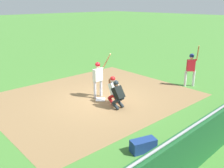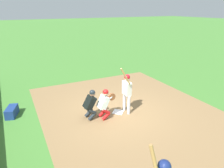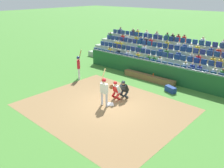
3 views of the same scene
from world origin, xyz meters
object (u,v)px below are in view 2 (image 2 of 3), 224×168
(home_plate_marker, at_px, (118,112))
(catcher_crouching, at_px, (105,102))
(home_plate_umpire, at_px, (90,103))
(batter_at_plate, at_px, (127,89))
(equipment_duffel_bag, at_px, (12,112))

(home_plate_marker, relative_size, catcher_crouching, 0.34)
(home_plate_umpire, bearing_deg, catcher_crouching, 62.30)
(home_plate_marker, relative_size, home_plate_umpire, 0.35)
(catcher_crouching, relative_size, home_plate_umpire, 1.02)
(batter_at_plate, bearing_deg, home_plate_marker, -116.57)
(batter_at_plate, bearing_deg, home_plate_umpire, -99.70)
(batter_at_plate, distance_m, catcher_crouching, 1.11)
(home_plate_umpire, height_order, equipment_duffel_bag, home_plate_umpire)
(batter_at_plate, height_order, catcher_crouching, batter_at_plate)
(home_plate_umpire, bearing_deg, equipment_duffel_bag, -121.56)
(batter_at_plate, bearing_deg, catcher_crouching, -90.03)
(home_plate_marker, relative_size, equipment_duffel_bag, 0.55)
(home_plate_marker, height_order, batter_at_plate, batter_at_plate)
(catcher_crouching, xyz_separation_m, home_plate_umpire, (-0.27, -0.51, -0.03))
(catcher_crouching, xyz_separation_m, equipment_duffel_bag, (-2.03, -3.38, -0.52))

